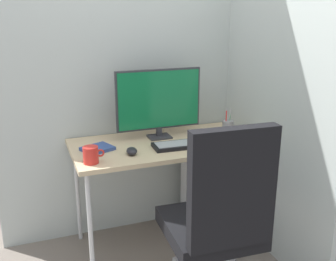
# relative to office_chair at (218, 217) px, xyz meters

# --- Properties ---
(ground_plane) EXTENTS (8.00, 8.00, 0.00)m
(ground_plane) POSITION_rel_office_chair_xyz_m (-0.03, 0.72, -0.57)
(ground_plane) COLOR slate
(wall_back) EXTENTS (2.16, 0.04, 2.80)m
(wall_back) POSITION_rel_office_chair_xyz_m (-0.03, 1.05, 0.83)
(wall_back) COLOR #B7C1BC
(wall_back) RESTS_ON ground_plane
(wall_side_right) EXTENTS (0.04, 1.55, 2.80)m
(wall_side_right) POSITION_rel_office_chair_xyz_m (0.61, 0.58, 0.83)
(wall_side_right) COLOR #B7C1BC
(wall_side_right) RESTS_ON ground_plane
(desk) EXTENTS (1.22, 0.61, 0.75)m
(desk) POSITION_rel_office_chair_xyz_m (-0.03, 0.72, 0.13)
(desk) COLOR #D1B78C
(desk) RESTS_ON ground_plane
(office_chair) EXTENTS (0.64, 0.66, 1.09)m
(office_chair) POSITION_rel_office_chair_xyz_m (0.00, 0.00, 0.00)
(office_chair) COLOR black
(office_chair) RESTS_ON ground_plane
(filing_cabinet) EXTENTS (0.37, 0.49, 0.65)m
(filing_cabinet) POSITION_rel_office_chair_xyz_m (0.36, 0.69, -0.24)
(filing_cabinet) COLOR silver
(filing_cabinet) RESTS_ON ground_plane
(monitor) EXTENTS (0.59, 0.12, 0.47)m
(monitor) POSITION_rel_office_chair_xyz_m (-0.04, 0.83, 0.43)
(monitor) COLOR #333338
(monitor) RESTS_ON desk
(keyboard) EXTENTS (0.45, 0.17, 0.03)m
(keyboard) POSITION_rel_office_chair_xyz_m (0.08, 0.60, 0.19)
(keyboard) COLOR black
(keyboard) RESTS_ON desk
(mouse) EXTENTS (0.08, 0.11, 0.04)m
(mouse) POSITION_rel_office_chair_xyz_m (-0.30, 0.58, 0.20)
(mouse) COLOR black
(mouse) RESTS_ON desk
(pen_holder) EXTENTS (0.08, 0.08, 0.19)m
(pen_holder) POSITION_rel_office_chair_xyz_m (0.45, 0.74, 0.23)
(pen_holder) COLOR gray
(pen_holder) RESTS_ON desk
(notebook) EXTENTS (0.22, 0.20, 0.02)m
(notebook) POSITION_rel_office_chair_xyz_m (-0.48, 0.72, 0.19)
(notebook) COLOR #334C8C
(notebook) RESTS_ON desk
(coffee_mug) EXTENTS (0.12, 0.09, 0.10)m
(coffee_mug) POSITION_rel_office_chair_xyz_m (-0.55, 0.52, 0.23)
(coffee_mug) COLOR red
(coffee_mug) RESTS_ON desk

